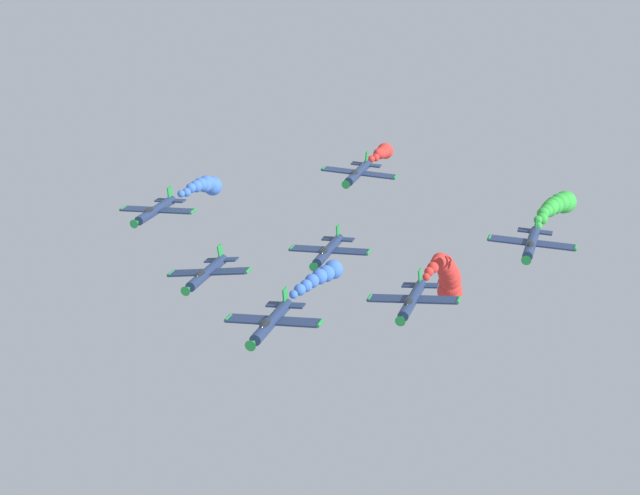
{
  "coord_description": "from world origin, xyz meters",
  "views": [
    {
      "loc": [
        -29.58,
        96.86,
        154.42
      ],
      "look_at": [
        0.0,
        0.0,
        118.85
      ],
      "focal_mm": 54.82,
      "sensor_mm": 36.0,
      "label": 1
    }
  ],
  "objects_px": {
    "airplane_right_outer": "(531,243)",
    "airplane_high_slot": "(358,173)",
    "airplane_trailing": "(155,210)",
    "airplane_left_inner": "(412,300)",
    "airplane_left_outer": "(328,251)",
    "airplane_lead": "(271,322)",
    "airplane_right_inner": "(207,273)"
  },
  "relations": [
    {
      "from": "airplane_left_outer",
      "to": "airplane_trailing",
      "type": "bearing_deg",
      "value": -0.35
    },
    {
      "from": "airplane_right_outer",
      "to": "airplane_left_inner",
      "type": "bearing_deg",
      "value": 48.19
    },
    {
      "from": "airplane_high_slot",
      "to": "airplane_left_outer",
      "type": "bearing_deg",
      "value": 89.33
    },
    {
      "from": "airplane_left_inner",
      "to": "airplane_trailing",
      "type": "xyz_separation_m",
      "value": [
        33.64,
        -10.8,
        3.28
      ]
    },
    {
      "from": "airplane_right_inner",
      "to": "airplane_left_outer",
      "type": "bearing_deg",
      "value": -136.24
    },
    {
      "from": "airplane_lead",
      "to": "airplane_left_inner",
      "type": "bearing_deg",
      "value": -135.67
    },
    {
      "from": "airplane_right_outer",
      "to": "airplane_high_slot",
      "type": "height_order",
      "value": "airplane_high_slot"
    },
    {
      "from": "airplane_lead",
      "to": "airplane_left_inner",
      "type": "height_order",
      "value": "airplane_lead"
    },
    {
      "from": "airplane_right_inner",
      "to": "airplane_right_outer",
      "type": "bearing_deg",
      "value": -161.21
    },
    {
      "from": "airplane_trailing",
      "to": "airplane_left_inner",
      "type": "bearing_deg",
      "value": 162.2
    },
    {
      "from": "airplane_right_inner",
      "to": "airplane_trailing",
      "type": "relative_size",
      "value": 1.0
    },
    {
      "from": "airplane_lead",
      "to": "airplane_left_outer",
      "type": "height_order",
      "value": "airplane_lead"
    },
    {
      "from": "airplane_lead",
      "to": "airplane_left_inner",
      "type": "relative_size",
      "value": 1.0
    },
    {
      "from": "airplane_high_slot",
      "to": "airplane_lead",
      "type": "bearing_deg",
      "value": 91.17
    },
    {
      "from": "airplane_lead",
      "to": "airplane_trailing",
      "type": "relative_size",
      "value": 1.0
    },
    {
      "from": "airplane_right_inner",
      "to": "airplane_left_outer",
      "type": "xyz_separation_m",
      "value": [
        -10.65,
        -10.2,
        0.18
      ]
    },
    {
      "from": "airplane_right_inner",
      "to": "airplane_right_outer",
      "type": "distance_m",
      "value": 35.22
    },
    {
      "from": "airplane_left_inner",
      "to": "airplane_left_outer",
      "type": "height_order",
      "value": "airplane_left_outer"
    },
    {
      "from": "airplane_lead",
      "to": "airplane_right_inner",
      "type": "distance_m",
      "value": 16.2
    },
    {
      "from": "airplane_right_outer",
      "to": "airplane_high_slot",
      "type": "bearing_deg",
      "value": -26.71
    },
    {
      "from": "airplane_right_inner",
      "to": "airplane_high_slot",
      "type": "relative_size",
      "value": 1.0
    },
    {
      "from": "airplane_lead",
      "to": "airplane_right_inner",
      "type": "xyz_separation_m",
      "value": [
        11.49,
        -11.41,
        -0.51
      ]
    },
    {
      "from": "airplane_right_inner",
      "to": "airplane_high_slot",
      "type": "height_order",
      "value": "airplane_high_slot"
    },
    {
      "from": "airplane_left_inner",
      "to": "airplane_right_outer",
      "type": "distance_m",
      "value": 16.13
    },
    {
      "from": "airplane_right_outer",
      "to": "airplane_high_slot",
      "type": "xyz_separation_m",
      "value": [
        22.43,
        -11.29,
        3.22
      ]
    },
    {
      "from": "airplane_left_outer",
      "to": "airplane_right_outer",
      "type": "xyz_separation_m",
      "value": [
        -22.58,
        -1.11,
        2.8
      ]
    },
    {
      "from": "airplane_left_outer",
      "to": "airplane_right_outer",
      "type": "bearing_deg",
      "value": -177.18
    },
    {
      "from": "airplane_left_inner",
      "to": "airplane_right_inner",
      "type": "distance_m",
      "value": 22.7
    },
    {
      "from": "airplane_right_outer",
      "to": "airplane_trailing",
      "type": "relative_size",
      "value": 1.0
    },
    {
      "from": "airplane_left_outer",
      "to": "airplane_high_slot",
      "type": "bearing_deg",
      "value": -90.67
    },
    {
      "from": "airplane_lead",
      "to": "airplane_left_outer",
      "type": "bearing_deg",
      "value": -87.77
    },
    {
      "from": "airplane_left_inner",
      "to": "airplane_left_outer",
      "type": "distance_m",
      "value": 16.09
    }
  ]
}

